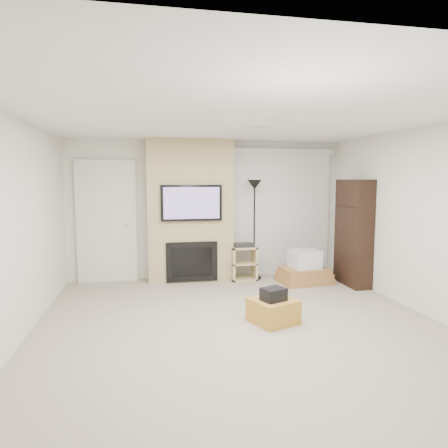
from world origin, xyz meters
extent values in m
cube|color=#9E937E|center=(0.00, 0.00, 0.00)|extent=(5.00, 5.50, 0.00)
cube|color=white|center=(0.00, 0.00, 2.50)|extent=(5.00, 5.50, 0.00)
cube|color=silver|center=(0.00, 2.75, 1.25)|extent=(5.00, 0.00, 2.50)
cube|color=silver|center=(0.00, -2.75, 1.25)|extent=(5.00, 0.00, 2.50)
cube|color=silver|center=(-2.50, 0.00, 1.25)|extent=(0.00, 5.50, 2.50)
cube|color=silver|center=(2.50, 0.00, 1.25)|extent=(0.00, 5.50, 2.50)
cube|color=silver|center=(0.40, 0.80, 2.50)|extent=(0.35, 0.18, 0.01)
cube|color=#B6832F|center=(0.43, 0.17, 0.15)|extent=(0.65, 0.65, 0.30)
cube|color=black|center=(0.42, 0.12, 0.38)|extent=(0.34, 0.31, 0.16)
cube|color=tan|center=(-0.35, 2.55, 1.25)|extent=(1.50, 0.40, 2.50)
cube|color=black|center=(-0.35, 2.32, 1.40)|extent=(1.05, 0.06, 0.62)
cube|color=slate|center=(-0.35, 2.29, 1.40)|extent=(0.96, 0.00, 0.54)
cube|color=black|center=(-0.35, 2.34, 0.37)|extent=(0.90, 0.04, 0.70)
cube|color=black|center=(-0.35, 2.32, 0.37)|extent=(0.70, 0.02, 0.50)
cube|color=silver|center=(-1.80, 2.71, 1.07)|extent=(1.02, 0.08, 2.14)
cube|color=#B9B2A3|center=(-1.80, 2.72, 1.02)|extent=(0.90, 0.05, 2.05)
cylinder|color=silver|center=(-1.46, 2.67, 1.00)|extent=(0.07, 0.06, 0.07)
cube|color=silver|center=(1.40, 2.69, 2.33)|extent=(1.98, 0.10, 0.08)
cube|color=silver|center=(1.40, 2.70, 1.15)|extent=(1.90, 0.03, 2.29)
cylinder|color=black|center=(0.79, 2.41, 0.01)|extent=(0.27, 0.27, 0.03)
cylinder|color=black|center=(0.79, 2.41, 0.86)|extent=(0.03, 0.03, 1.67)
cone|color=black|center=(0.79, 2.41, 1.71)|extent=(0.27, 0.27, 0.17)
cube|color=tan|center=(0.38, 2.39, 0.30)|extent=(0.04, 0.38, 0.60)
cube|color=tan|center=(0.79, 2.39, 0.30)|extent=(0.04, 0.38, 0.60)
cube|color=tan|center=(0.59, 2.39, 0.01)|extent=(0.45, 0.38, 0.03)
cube|color=tan|center=(0.59, 2.39, 0.30)|extent=(0.45, 0.38, 0.03)
cube|color=tan|center=(0.59, 2.39, 0.58)|extent=(0.45, 0.38, 0.03)
cube|color=black|center=(0.59, 2.39, 0.63)|extent=(0.35, 0.25, 0.06)
cube|color=#A1703E|center=(1.58, 1.96, 0.05)|extent=(0.93, 0.74, 0.09)
cube|color=#A1703E|center=(1.58, 1.96, 0.14)|extent=(0.88, 0.70, 0.08)
cube|color=#A1703E|center=(1.58, 1.96, 0.22)|extent=(0.84, 0.65, 0.08)
cube|color=silver|center=(1.58, 1.96, 0.42)|extent=(0.52, 0.47, 0.32)
cube|color=black|center=(2.34, 1.68, 0.90)|extent=(0.30, 0.80, 1.80)
cube|color=black|center=(2.32, 1.68, 0.45)|extent=(0.26, 0.72, 0.02)
cube|color=black|center=(2.32, 1.68, 0.90)|extent=(0.26, 0.72, 0.02)
cube|color=black|center=(2.32, 1.68, 1.35)|extent=(0.26, 0.72, 0.02)
camera|label=1|loc=(-1.11, -4.49, 1.79)|focal=32.00mm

